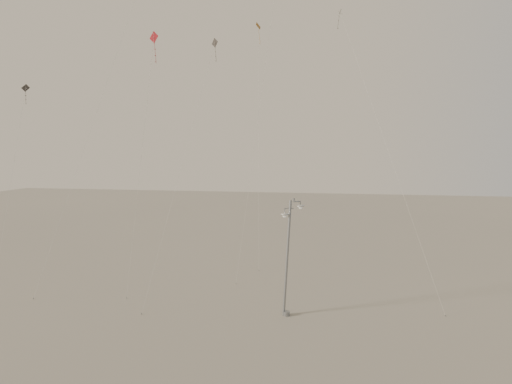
# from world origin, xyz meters

# --- Properties ---
(ground) EXTENTS (160.00, 160.00, 0.00)m
(ground) POSITION_xyz_m (0.00, 0.00, 0.00)
(ground) COLOR gray
(ground) RESTS_ON ground
(street_lamp) EXTENTS (1.54, 0.84, 8.12)m
(street_lamp) POSITION_xyz_m (5.71, 0.53, 4.33)
(street_lamp) COLOR gray
(street_lamp) RESTS_ON ground
(kite_1) EXTENTS (2.01, 14.14, 22.06)m
(kite_1) POSITION_xyz_m (-2.99, 10.00, 17.11)
(kite_1) COLOR #342F2B
(kite_1) RESTS_ON ground
(kite_3) EXTENTS (2.98, 0.79, 19.74)m
(kite_3) POSITION_xyz_m (-4.71, 2.04, 15.41)
(kite_3) COLOR maroon
(kite_3) RESTS_ON ground
(kite_4) EXTENTS (7.35, 13.95, 25.12)m
(kite_4) POSITION_xyz_m (10.90, 12.53, 18.85)
(kite_4) COLOR #342F2B
(kite_4) RESTS_ON ground
(kite_5) EXTENTS (2.92, 16.08, 27.40)m
(kite_5) POSITION_xyz_m (-0.03, 22.80, 21.60)
(kite_5) COLOR #A25F1B
(kite_5) RESTS_ON ground
(kite_6) EXTENTS (3.26, 8.51, 17.11)m
(kite_6) POSITION_xyz_m (-17.52, 4.36, 12.75)
(kite_6) COLOR #342F2B
(kite_6) RESTS_ON ground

